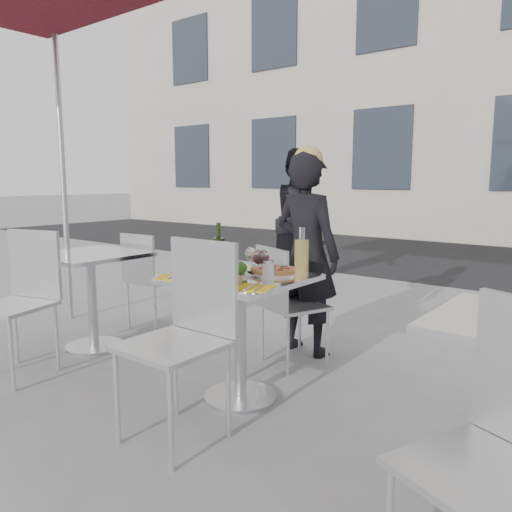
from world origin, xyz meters
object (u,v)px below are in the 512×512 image
Objects in this scene: side_chair_lfar at (147,273)px; wine_bottle at (219,252)px; main_table at (240,311)px; salad_plate at (235,269)px; side_chair_rnear at (512,438)px; wineglass_red_b at (263,258)px; pedestrian_a at (301,219)px; pizza_near at (215,279)px; wineglass_white_a at (226,254)px; wineglass_white_b at (251,255)px; side_chair_lnear at (23,290)px; chair_far at (284,296)px; napkin_left at (173,277)px; carafe at (302,258)px; chair_near at (187,322)px; side_table_left at (91,280)px; napkin_right at (255,288)px; woman_diner at (307,255)px; sugar_shaker at (268,270)px; pizza_far at (274,271)px; wineglass_red_a at (258,258)px.

wine_bottle is (1.33, -0.52, 0.36)m from side_chair_lfar.
salad_plate reaches higher than main_table.
side_chair_rnear is 6.05× the size of wineglass_red_b.
pedestrian_a is 3.08m from wine_bottle.
wineglass_white_a is at bearing 118.82° from pizza_near.
wineglass_red_b is (0.15, -0.07, 0.00)m from wineglass_white_b.
wineglass_white_a is (1.27, 0.63, 0.29)m from side_chair_lnear.
chair_far is 3.44× the size of napkin_left.
salad_plate is at bearing -96.21° from wineglass_white_b.
pedestrian_a is (0.10, 2.30, 0.33)m from side_chair_lfar.
carafe reaches higher than chair_far.
side_chair_lfar is 1.64m from wineglass_white_b.
chair_near reaches higher than napkin_left.
chair_near is at bearing -68.66° from wineglass_white_a.
salad_plate is at bearing -152.89° from carafe.
salad_plate reaches higher than pizza_near.
wine_bottle reaches higher than side_table_left.
wineglass_red_b is at bearing 22.12° from salad_plate.
napkin_right is (1.70, 0.37, 0.18)m from side_chair_lnear.
wineglass_white_a is at bearing 39.94° from napkin_left.
side_chair_lnear is 1.01× the size of side_chair_rnear.
wineglass_white_b is (-0.07, 0.60, 0.27)m from chair_near.
chair_near reaches higher than wineglass_white_b.
napkin_left is at bearing -135.03° from main_table.
wine_bottle reaches higher than pizza_near.
wineglass_white_b is at bearing 103.48° from woman_diner.
chair_far is 7.96× the size of sugar_shaker.
wineglass_white_a is 0.28m from wineglass_red_b.
side_chair_rnear is at bearing -6.98° from chair_near.
chair_far is at bearing 99.97° from main_table.
side_chair_lfar is 3.43× the size of napkin_left.
side_chair_lnear reaches higher than pizza_near.
chair_near reaches higher than salad_plate.
napkin_left is 0.54m from napkin_right.
sugar_shaker is at bearing 2.54° from napkin_left.
side_chair_lnear is 1.39m from wine_bottle.
side_table_left is at bearing 162.82° from chair_near.
side_chair_lnear is at bearing -153.66° from wineglass_white_b.
pizza_far is at bearing 84.82° from chair_near.
pedestrian_a is at bearing 113.66° from wine_bottle.
chair_near reaches higher than pizza_far.
wineglass_red_a reaches higher than main_table.
side_chair_rnear is at bearing -22.02° from salad_plate.
wineglass_red_a is (0.12, 0.24, 0.10)m from pizza_near.
wineglass_red_a reaches higher than sugar_shaker.
pedestrian_a reaches higher than wineglass_white_a.
pedestrian_a reaches higher than side_table_left.
wine_bottle is (-0.19, 0.07, 0.08)m from salad_plate.
chair_far is 5.41× the size of wineglass_white_a.
napkin_left is at bearing 141.41° from side_chair_lfar.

